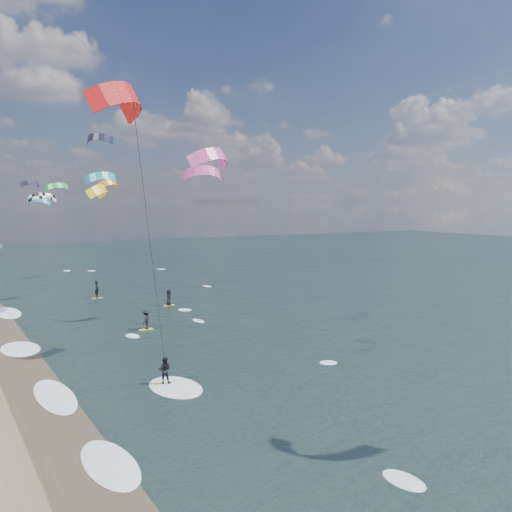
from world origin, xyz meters
TOP-DOWN VIEW (x-y plane):
  - ground at (0.00, 0.00)m, footprint 260.00×260.00m
  - wet_sand_strip at (-12.00, 10.00)m, footprint 3.00×240.00m
  - kitesurfer_near_b at (-7.87, 9.86)m, footprint 6.72×8.99m
  - far_kitesurfers at (-0.36, 34.47)m, footprint 6.51×17.46m
  - bg_kite_field at (-0.09, 55.61)m, footprint 11.45×78.06m
  - shoreline_surf at (-10.80, 14.75)m, footprint 2.40×79.40m

SIDE VIEW (x-z plane):
  - ground at x=0.00m, z-range 0.00..0.00m
  - shoreline_surf at x=-10.80m, z-range -0.06..0.06m
  - wet_sand_strip at x=-12.00m, z-range 0.00..0.01m
  - far_kitesurfers at x=-0.36m, z-range -0.11..1.75m
  - kitesurfer_near_b at x=-7.87m, z-range 1.89..17.14m
  - bg_kite_field at x=-0.09m, z-range 8.37..16.60m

